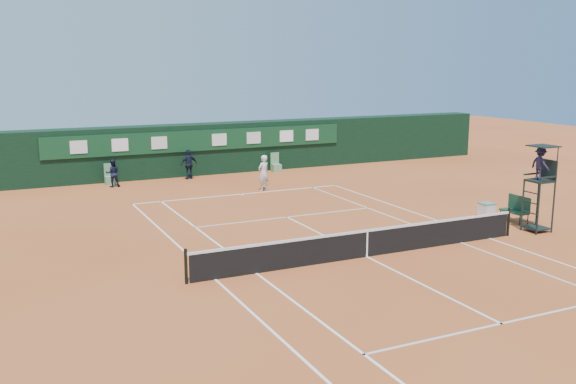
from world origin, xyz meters
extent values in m
plane|color=#BD5B2C|center=(0.00, 0.00, 0.00)|extent=(90.00, 90.00, 0.00)
cube|color=white|center=(0.00, 11.88, 0.01)|extent=(11.05, 0.08, 0.01)
cube|color=silver|center=(5.49, 0.00, 0.01)|extent=(0.08, 23.85, 0.01)
cube|color=white|center=(-5.49, 0.00, 0.01)|extent=(0.08, 23.85, 0.01)
cube|color=silver|center=(4.12, 0.00, 0.01)|extent=(0.08, 23.85, 0.01)
cube|color=white|center=(-4.12, 0.00, 0.01)|extent=(0.08, 23.85, 0.01)
cube|color=silver|center=(0.00, 6.40, 0.01)|extent=(8.31, 0.08, 0.01)
cube|color=silver|center=(0.00, -6.40, 0.01)|extent=(8.31, 0.08, 0.01)
cube|color=white|center=(0.00, 0.00, 0.01)|extent=(0.08, 12.88, 0.01)
cube|color=silver|center=(0.00, 11.73, 0.01)|extent=(0.08, 0.30, 0.01)
cube|color=black|center=(0.00, 0.00, 0.45)|extent=(12.60, 0.04, 0.90)
cube|color=silver|center=(0.00, 0.00, 0.93)|extent=(12.80, 0.06, 0.08)
cube|color=white|center=(0.00, 0.00, 0.46)|extent=(0.06, 0.05, 0.92)
cylinder|color=black|center=(6.40, 0.00, 0.55)|extent=(0.10, 0.10, 1.10)
cylinder|color=black|center=(-6.40, 0.00, 0.55)|extent=(0.10, 0.10, 1.10)
cube|color=black|center=(0.00, 18.75, 1.50)|extent=(40.00, 1.50, 3.00)
cube|color=#0F3A1E|center=(0.00, 17.94, 2.10)|extent=(18.00, 0.10, 1.20)
cube|color=silver|center=(-7.00, 17.87, 2.10)|extent=(0.90, 0.04, 0.70)
cube|color=white|center=(-4.80, 17.87, 2.10)|extent=(0.90, 0.04, 0.70)
cube|color=silver|center=(-2.60, 17.87, 2.10)|extent=(0.90, 0.04, 0.70)
cube|color=silver|center=(1.00, 17.87, 2.10)|extent=(0.90, 0.04, 0.70)
cube|color=silver|center=(3.20, 17.87, 2.10)|extent=(0.90, 0.04, 0.70)
cube|color=white|center=(5.40, 17.87, 2.10)|extent=(0.90, 0.04, 0.70)
cube|color=white|center=(7.20, 17.87, 2.10)|extent=(0.90, 0.04, 0.70)
cube|color=#5D8E65|center=(-5.50, 17.45, 0.23)|extent=(0.55, 0.50, 0.46)
cube|color=#537F5C|center=(-5.50, 17.67, 0.80)|extent=(0.55, 0.06, 0.70)
cube|color=#5F9166|center=(4.50, 17.45, 0.23)|extent=(0.55, 0.50, 0.46)
cube|color=#59875D|center=(4.50, 17.67, 0.80)|extent=(0.55, 0.06, 0.70)
cylinder|color=black|center=(7.51, -0.38, 1.00)|extent=(0.07, 0.07, 2.00)
cylinder|color=black|center=(7.51, 0.42, 1.00)|extent=(0.07, 0.07, 2.00)
cylinder|color=black|center=(8.31, -0.38, 1.00)|extent=(0.07, 0.07, 2.00)
cylinder|color=black|center=(8.31, 0.42, 1.00)|extent=(0.07, 0.07, 2.00)
cube|color=black|center=(7.91, 0.02, 2.04)|extent=(0.85, 0.85, 0.08)
cube|color=black|center=(8.31, 0.02, 2.45)|extent=(0.06, 0.85, 0.80)
cube|color=black|center=(7.91, -0.40, 2.25)|extent=(0.85, 0.05, 0.06)
cube|color=black|center=(7.91, 0.44, 2.25)|extent=(0.85, 0.05, 0.06)
cylinder|color=black|center=(8.31, -0.38, 2.90)|extent=(0.04, 0.04, 1.00)
cylinder|color=black|center=(8.31, 0.42, 2.90)|extent=(0.04, 0.04, 1.00)
cube|color=black|center=(7.96, 0.02, 3.40)|extent=(0.95, 0.95, 0.04)
cube|color=black|center=(7.91, 0.02, 0.15)|extent=(0.80, 0.80, 0.05)
cube|color=black|center=(7.51, 0.02, 0.40)|extent=(0.04, 0.80, 0.04)
cube|color=black|center=(7.51, 0.02, 0.80)|extent=(0.04, 0.80, 0.04)
cube|color=black|center=(7.51, 0.02, 1.20)|extent=(0.04, 0.80, 0.04)
cube|color=black|center=(7.51, 0.02, 1.60)|extent=(0.04, 0.80, 0.04)
imported|color=#1B1831|center=(7.86, 0.02, 2.72)|extent=(0.47, 0.82, 1.28)
cube|color=#173A24|center=(8.24, 1.56, 0.45)|extent=(0.55, 1.20, 0.08)
cube|color=#173A26|center=(8.49, 1.56, 0.80)|extent=(0.06, 1.20, 0.60)
cylinder|color=black|center=(8.02, 1.01, 0.20)|extent=(0.04, 0.04, 0.41)
cylinder|color=black|center=(8.46, 1.01, 0.20)|extent=(0.04, 0.04, 0.41)
cylinder|color=black|center=(8.02, 2.11, 0.20)|extent=(0.04, 0.04, 0.41)
cylinder|color=black|center=(8.46, 2.11, 0.20)|extent=(0.04, 0.04, 0.41)
cube|color=black|center=(6.59, 1.50, 0.15)|extent=(0.49, 0.85, 0.30)
cube|color=white|center=(7.77, 2.67, 0.30)|extent=(0.55, 0.55, 0.60)
cube|color=#578666|center=(7.77, 2.67, 0.62)|extent=(0.57, 0.57, 0.05)
sphere|color=#C3E535|center=(-0.05, 9.13, 0.03)|extent=(0.07, 0.07, 0.07)
imported|color=silver|center=(1.40, 12.21, 0.94)|extent=(0.80, 0.68, 1.88)
imported|color=black|center=(-5.49, 16.66, 0.75)|extent=(0.79, 0.64, 1.50)
imported|color=black|center=(-1.09, 17.21, 0.86)|extent=(1.05, 0.54, 1.71)
camera|label=1|loc=(-11.55, -17.97, 6.55)|focal=40.00mm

